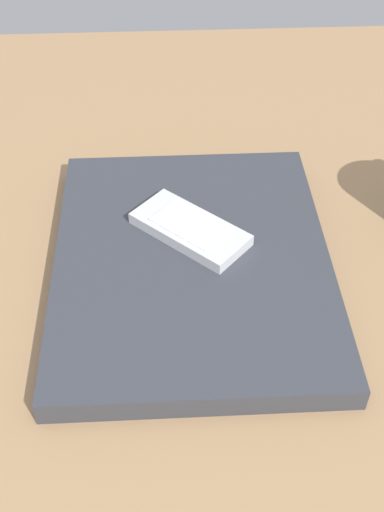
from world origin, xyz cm
name	(u,v)px	position (x,y,z in cm)	size (l,w,h in cm)	color
desk_surface	(158,361)	(0.00, 0.00, 1.50)	(120.00, 80.00, 3.00)	#9E7751
laptop_closed	(192,263)	(8.90, -3.30, 4.12)	(30.99, 24.75, 2.23)	#33353D
cell_phone_on_laptop	(190,229)	(11.68, -3.26, 5.83)	(11.08, 11.42, 1.26)	silver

